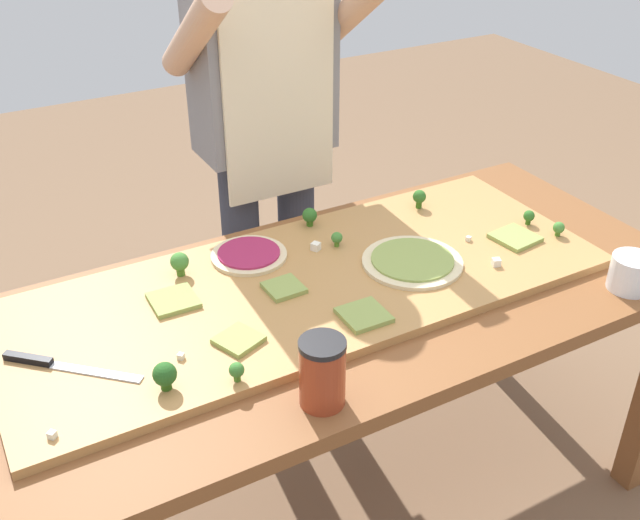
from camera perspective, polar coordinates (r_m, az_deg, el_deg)
ground_plane at (r=2.35m, az=1.31°, el=-18.23°), size 8.00×8.00×0.00m
prep_table at (r=1.89m, az=1.55°, el=-4.94°), size 1.80×0.82×0.76m
cutting_board at (r=1.85m, az=-0.89°, el=-1.93°), size 1.50×0.58×0.02m
chefs_knife at (r=1.67m, az=-19.75°, el=-7.46°), size 0.24×0.23×0.02m
pizza_whole_beet_magenta at (r=1.94m, az=-5.45°, el=0.41°), size 0.20×0.20×0.02m
pizza_whole_pesto_green at (r=1.92m, az=7.10°, el=-0.12°), size 0.26×0.26×0.02m
pizza_slice_center at (r=1.65m, az=-6.23°, el=-6.08°), size 0.11×0.11×0.01m
pizza_slice_far_left at (r=1.79m, az=-11.13°, el=-3.05°), size 0.11×0.11×0.01m
pizza_slice_far_right at (r=1.71m, az=3.37°, el=-4.22°), size 0.10×0.10×0.01m
pizza_slice_near_right at (r=2.08m, az=14.68°, el=1.67°), size 0.12×0.12×0.01m
pizza_slice_near_left at (r=1.81m, az=-2.78°, el=-2.13°), size 0.09×0.09×0.01m
broccoli_floret_front_mid at (r=2.13m, az=17.76°, el=2.34°), size 0.03×0.03×0.04m
broccoli_floret_back_right at (r=2.16m, az=15.66°, el=3.23°), size 0.03×0.03×0.04m
broccoli_floret_back_mid at (r=1.88m, az=-10.67°, el=-0.18°), size 0.05×0.05×0.06m
broccoli_floret_front_left at (r=2.19m, az=7.60°, el=4.77°), size 0.04×0.04×0.06m
broccoli_floret_front_right at (r=1.98m, az=1.30°, el=1.68°), size 0.03×0.03×0.04m
broccoli_floret_center_left at (r=1.53m, az=-6.38°, el=-8.39°), size 0.03×0.03×0.04m
broccoli_floret_back_left at (r=1.53m, az=-11.77°, el=-8.58°), size 0.05×0.05×0.06m
broccoli_floret_center_right at (r=2.07m, az=-0.80°, el=3.39°), size 0.04×0.04×0.05m
cheese_crumble_a at (r=1.95m, az=13.31°, el=-0.17°), size 0.03×0.03×0.02m
cheese_crumble_b at (r=1.62m, az=-10.58°, el=-7.24°), size 0.02×0.02×0.01m
cheese_crumble_c at (r=1.96m, az=-0.33°, el=1.04°), size 0.03×0.03×0.02m
cheese_crumble_d at (r=1.50m, az=-19.78°, el=-12.45°), size 0.02×0.02×0.01m
cheese_crumble_e at (r=2.05m, az=11.27°, el=1.61°), size 0.02×0.02×0.01m
flour_cup at (r=1.99m, az=22.64°, el=-1.05°), size 0.11×0.11×0.09m
sauce_jar at (r=1.48m, az=0.17°, el=-8.59°), size 0.09×0.09×0.15m
cook_center at (r=2.26m, az=-4.18°, el=10.76°), size 0.54×0.39×1.67m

